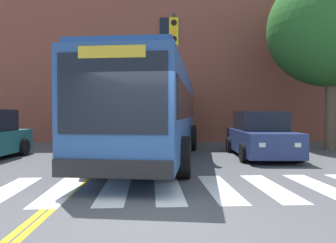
# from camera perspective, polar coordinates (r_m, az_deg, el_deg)

# --- Properties ---
(ground_plane) EXTENTS (120.00, 120.00, 0.00)m
(ground_plane) POSITION_cam_1_polar(r_m,az_deg,el_deg) (5.41, -3.96, -16.83)
(ground_plane) COLOR #4C4C4F
(crosswalk) EXTENTS (10.05, 3.22, 0.01)m
(crosswalk) POSITION_cam_1_polar(r_m,az_deg,el_deg) (7.48, -0.03, -11.62)
(crosswalk) COLOR white
(crosswalk) RESTS_ON ground
(lane_line_yellow_inner) EXTENTS (0.12, 36.00, 0.01)m
(lane_line_yellow_inner) POSITION_cam_1_polar(r_m,az_deg,el_deg) (21.45, -6.74, -3.08)
(lane_line_yellow_inner) COLOR gold
(lane_line_yellow_inner) RESTS_ON ground
(lane_line_yellow_outer) EXTENTS (0.12, 36.00, 0.01)m
(lane_line_yellow_outer) POSITION_cam_1_polar(r_m,az_deg,el_deg) (21.44, -6.31, -3.09)
(lane_line_yellow_outer) COLOR gold
(lane_line_yellow_outer) RESTS_ON ground
(city_bus) EXTENTS (3.96, 12.33, 3.26)m
(city_bus) POSITION_cam_1_polar(r_m,az_deg,el_deg) (12.39, -2.06, 1.84)
(city_bus) COLOR #2D5699
(city_bus) RESTS_ON ground
(car_navy_far_lane) EXTENTS (2.27, 4.81, 1.77)m
(car_navy_far_lane) POSITION_cam_1_polar(r_m,az_deg,el_deg) (13.25, 15.74, -2.46)
(car_navy_far_lane) COLOR navy
(car_navy_far_lane) RESTS_ON ground
(car_grey_behind_bus) EXTENTS (2.09, 4.14, 1.73)m
(car_grey_behind_bus) POSITION_cam_1_polar(r_m,az_deg,el_deg) (21.07, -5.49, -0.99)
(car_grey_behind_bus) COLOR slate
(car_grey_behind_bus) RESTS_ON ground
(traffic_light_overhead) EXTENTS (0.34, 3.89, 5.72)m
(traffic_light_overhead) POSITION_cam_1_polar(r_m,az_deg,el_deg) (14.58, 0.68, 10.12)
(traffic_light_overhead) COLOR #28282D
(traffic_light_overhead) RESTS_ON ground
(street_tree_curbside_large) EXTENTS (8.00, 8.02, 8.50)m
(street_tree_curbside_large) POSITION_cam_1_polar(r_m,az_deg,el_deg) (17.53, 26.56, 14.50)
(street_tree_curbside_large) COLOR brown
(street_tree_curbside_large) RESTS_ON ground
(building_facade) EXTENTS (33.71, 7.83, 12.40)m
(building_facade) POSITION_cam_1_polar(r_m,az_deg,el_deg) (23.50, -0.01, 12.52)
(building_facade) COLOR brown
(building_facade) RESTS_ON ground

